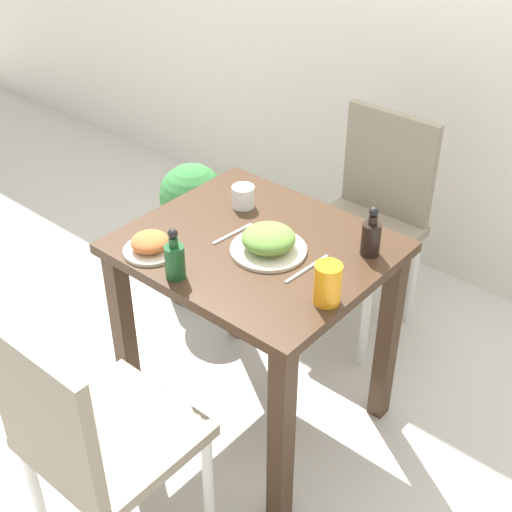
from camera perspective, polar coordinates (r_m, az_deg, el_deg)
name	(u,v)px	position (r m, az deg, el deg)	size (l,w,h in m)	color
ground_plane	(256,411)	(2.75, 0.00, -12.29)	(16.00, 16.00, 0.00)	beige
dining_table	(256,281)	(2.35, 0.00, -1.98)	(0.80, 0.69, 0.76)	#3D2819
chair_near	(89,436)	(2.02, -13.22, -13.86)	(0.42, 0.42, 0.92)	gray
chair_far	(370,213)	(2.91, 9.09, 3.44)	(0.42, 0.42, 0.92)	gray
food_plate	(269,241)	(2.20, 1.01, 1.19)	(0.24, 0.24, 0.08)	beige
side_plate	(150,244)	(2.23, -8.45, 0.92)	(0.17, 0.17, 0.06)	beige
drink_cup	(243,197)	(2.44, -1.03, 4.78)	(0.08, 0.08, 0.08)	white
juice_glass	(327,284)	(1.99, 5.74, -2.22)	(0.08, 0.08, 0.12)	orange
sauce_bottle	(371,236)	(2.21, 9.20, 1.56)	(0.06, 0.06, 0.17)	black
condiment_bottle	(175,259)	(2.09, -6.52, -0.25)	(0.06, 0.06, 0.17)	#194C23
fork_utensil	(233,234)	(2.30, -1.88, 1.79)	(0.02, 0.17, 0.00)	silver
spoon_utensil	(307,269)	(2.15, 4.10, -1.02)	(0.02, 0.19, 0.00)	silver
potted_plant_left	(194,231)	(3.14, -4.97, 2.03)	(0.28, 0.28, 0.64)	#333333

